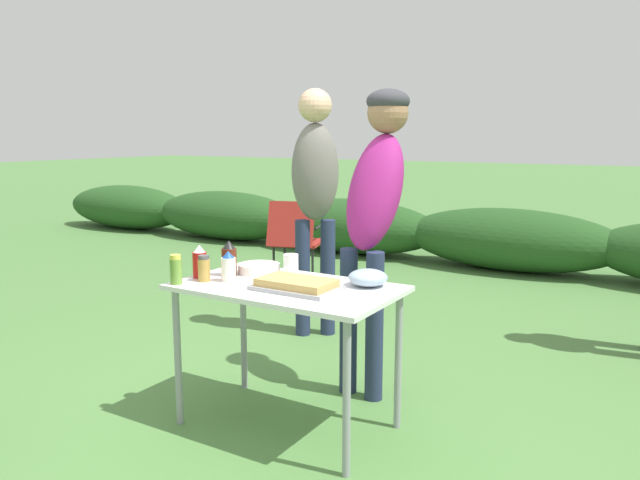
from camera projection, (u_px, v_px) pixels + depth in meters
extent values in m
plane|color=#4C7A3D|center=(288.00, 425.00, 3.21)|extent=(60.00, 60.00, 0.00)
ellipsoid|color=#234C1E|center=(128.00, 207.00, 9.88)|extent=(2.40, 0.90, 0.68)
ellipsoid|color=#234C1E|center=(226.00, 215.00, 8.86)|extent=(2.40, 0.90, 0.68)
ellipsoid|color=#234C1E|center=(349.00, 226.00, 7.84)|extent=(2.40, 0.90, 0.68)
ellipsoid|color=#234C1E|center=(510.00, 239.00, 6.82)|extent=(2.40, 0.90, 0.68)
cube|color=white|center=(287.00, 288.00, 3.09)|extent=(1.10, 0.64, 0.02)
cylinder|color=gray|center=(178.00, 357.00, 3.17)|extent=(0.04, 0.04, 0.71)
cylinder|color=gray|center=(347.00, 399.00, 2.67)|extent=(0.04, 0.04, 0.71)
cylinder|color=gray|center=(244.00, 329.00, 3.63)|extent=(0.04, 0.04, 0.71)
cylinder|color=gray|center=(398.00, 361.00, 3.13)|extent=(0.04, 0.04, 0.71)
cube|color=#9E9EA3|center=(297.00, 288.00, 2.99)|extent=(0.41, 0.25, 0.02)
cube|color=tan|center=(297.00, 282.00, 2.98)|extent=(0.36, 0.21, 0.04)
cylinder|color=white|center=(259.00, 268.00, 3.36)|extent=(0.23, 0.23, 0.05)
ellipsoid|color=#99B2CC|center=(368.00, 278.00, 3.07)|extent=(0.20, 0.20, 0.08)
cylinder|color=white|center=(291.00, 264.00, 3.32)|extent=(0.08, 0.08, 0.11)
cylinder|color=#562314|center=(229.00, 262.00, 3.29)|extent=(0.08, 0.08, 0.15)
cone|color=black|center=(229.00, 244.00, 3.27)|extent=(0.07, 0.07, 0.04)
cylinder|color=silver|center=(229.00, 270.00, 3.16)|extent=(0.07, 0.07, 0.12)
cone|color=#194793|center=(228.00, 254.00, 3.15)|extent=(0.06, 0.06, 0.03)
cylinder|color=olive|center=(176.00, 272.00, 3.10)|extent=(0.06, 0.06, 0.13)
cylinder|color=#D1CC47|center=(175.00, 257.00, 3.09)|extent=(0.05, 0.05, 0.02)
cylinder|color=#B2893D|center=(204.00, 270.00, 3.16)|extent=(0.06, 0.06, 0.11)
cylinder|color=#4C4C4C|center=(204.00, 257.00, 3.15)|extent=(0.05, 0.05, 0.02)
cylinder|color=red|center=(200.00, 265.00, 3.24)|extent=(0.07, 0.07, 0.13)
cone|color=white|center=(199.00, 249.00, 3.23)|extent=(0.06, 0.06, 0.04)
cylinder|color=#232D4C|center=(348.00, 321.00, 3.56)|extent=(0.10, 0.10, 0.85)
cylinder|color=#232D4C|center=(374.00, 327.00, 3.46)|extent=(0.10, 0.10, 0.85)
ellipsoid|color=#931E70|center=(375.00, 191.00, 3.49)|extent=(0.35, 0.49, 0.72)
sphere|color=#936B4C|center=(388.00, 113.00, 3.52)|extent=(0.23, 0.23, 0.23)
ellipsoid|color=#333338|center=(388.00, 101.00, 3.51)|extent=(0.25, 0.25, 0.14)
cylinder|color=#232D4C|center=(303.00, 278.00, 4.59)|extent=(0.11, 0.11, 0.86)
cylinder|color=#232D4C|center=(328.00, 277.00, 4.61)|extent=(0.11, 0.11, 0.86)
ellipsoid|color=slate|center=(315.00, 172.00, 4.47)|extent=(0.42, 0.40, 0.70)
sphere|color=#DBAD89|center=(315.00, 105.00, 4.39)|extent=(0.24, 0.24, 0.24)
cube|color=maroon|center=(298.00, 243.00, 6.37)|extent=(0.58, 0.58, 0.03)
cube|color=maroon|center=(291.00, 224.00, 6.06)|extent=(0.49, 0.30, 0.44)
cylinder|color=black|center=(274.00, 264.00, 6.25)|extent=(0.02, 0.02, 0.38)
cylinder|color=black|center=(313.00, 266.00, 6.16)|extent=(0.02, 0.02, 0.38)
cylinder|color=black|center=(285.00, 257.00, 6.63)|extent=(0.02, 0.02, 0.38)
cylinder|color=black|center=(321.00, 258.00, 6.55)|extent=(0.02, 0.02, 0.38)
cylinder|color=black|center=(276.00, 225.00, 6.39)|extent=(0.15, 0.40, 0.02)
cylinder|color=black|center=(320.00, 226.00, 6.29)|extent=(0.15, 0.40, 0.02)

